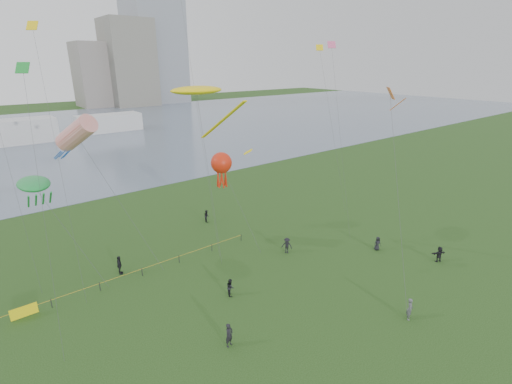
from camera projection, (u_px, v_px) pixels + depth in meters
ground_plane at (331, 314)px, 30.75m from camera, size 400.00×400.00×0.00m
lake at (58, 136)px, 104.49m from camera, size 400.00×120.00×0.08m
building_mid at (129, 63)px, 170.90m from camera, size 20.00×20.00×38.00m
building_low at (95, 75)px, 168.77m from camera, size 16.00×18.00×28.00m
pavilion_left at (7, 132)px, 92.76m from camera, size 22.00×8.00×6.00m
pavilion_right at (109, 123)px, 110.41m from camera, size 18.00×7.00×5.00m
fence at (75, 294)px, 32.48m from camera, size 24.07×0.07×1.05m
kite_flyer at (410, 309)px, 29.89m from camera, size 0.83×0.75×1.90m
spectator_a at (230, 287)px, 33.00m from camera, size 0.88×0.97×1.63m
spectator_b at (287, 245)px, 40.31m from camera, size 1.22×1.33×1.79m
spectator_c at (119, 265)px, 36.25m from camera, size 0.85×1.23×1.94m
spectator_d at (377, 243)px, 40.99m from camera, size 0.90×0.76×1.57m
spectator_e at (439, 254)px, 38.57m from camera, size 1.64×1.14×1.70m
spectator_f at (229, 335)px, 27.04m from camera, size 0.79×0.64×1.90m
spectator_g at (207, 216)px, 48.22m from camera, size 0.80×0.92×1.61m
kite_stingray at (197, 91)px, 35.13m from camera, size 5.29×10.13×17.63m
kite_windsock at (77, 133)px, 35.51m from camera, size 6.86×9.87×15.25m
kite_creature at (34, 184)px, 31.94m from camera, size 5.09×6.42×10.31m
kite_octopus at (221, 163)px, 42.52m from camera, size 2.44×8.03×10.04m
kite_delta at (392, 105)px, 36.01m from camera, size 8.78×9.69×17.45m
small_kites at (169, 24)px, 35.28m from camera, size 36.80×11.46×12.06m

